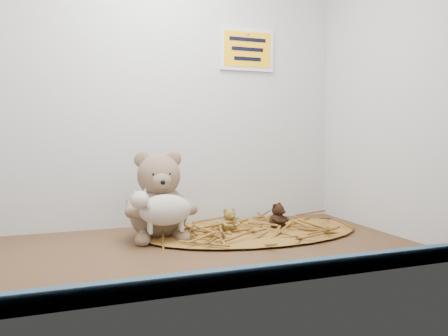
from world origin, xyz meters
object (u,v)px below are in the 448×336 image
object	(u,v)px
main_teddy	(159,194)
mini_teddy_tan	(229,219)
toy_lamb	(165,210)
mini_teddy_brown	(277,214)

from	to	relation	value
main_teddy	mini_teddy_tan	bearing A→B (deg)	-8.88
toy_lamb	mini_teddy_brown	size ratio (longest dim) A/B	2.36
main_teddy	mini_teddy_tan	xyz separation A→B (cm)	(18.84, -4.12, -7.24)
main_teddy	mini_teddy_brown	bearing A→B (deg)	-3.59
mini_teddy_tan	mini_teddy_brown	xyz separation A→B (cm)	(14.84, -0.04, 0.36)
toy_lamb	mini_teddy_brown	bearing A→B (deg)	7.22
main_teddy	toy_lamb	world-z (taller)	main_teddy
mini_teddy_tan	mini_teddy_brown	distance (cm)	14.85
mini_teddy_tan	mini_teddy_brown	bearing A→B (deg)	-12.30
mini_teddy_tan	mini_teddy_brown	size ratio (longest dim) A/B	0.90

